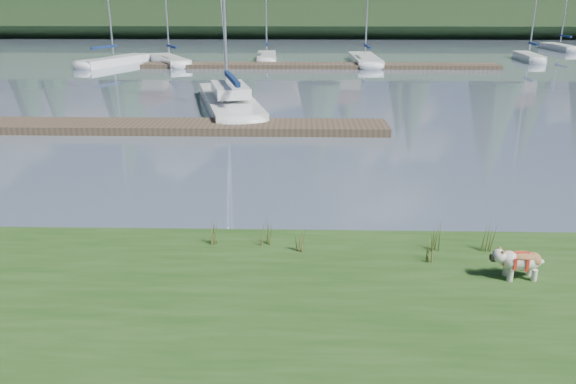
{
  "coord_description": "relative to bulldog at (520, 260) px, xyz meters",
  "views": [
    {
      "loc": [
        0.78,
        -11.97,
        4.76
      ],
      "look_at": [
        0.48,
        -0.5,
        0.81
      ],
      "focal_mm": 35.0,
      "sensor_mm": 36.0,
      "label": 1
    }
  ],
  "objects": [
    {
      "name": "weed_0",
      "position": [
        -4.27,
        1.28,
        -0.06
      ],
      "size": [
        0.17,
        0.14,
        0.65
      ],
      "color": "#475B23",
      "rests_on": "bank"
    },
    {
      "name": "weed_5",
      "position": [
        -0.16,
        1.06,
        -0.07
      ],
      "size": [
        0.17,
        0.14,
        0.61
      ],
      "color": "#475B23",
      "rests_on": "bank"
    },
    {
      "name": "ground",
      "position": [
        -4.39,
        33.48,
        -0.68
      ],
      "size": [
        200.0,
        200.0,
        0.0
      ],
      "primitive_type": "plane",
      "color": "#7C8DA3",
      "rests_on": "ground"
    },
    {
      "name": "dock_near",
      "position": [
        -8.39,
        12.48,
        -0.53
      ],
      "size": [
        16.0,
        2.0,
        0.3
      ],
      "primitive_type": "cube",
      "color": "#4C3D2C",
      "rests_on": "ground"
    },
    {
      "name": "weed_2",
      "position": [
        -1.15,
        1.05,
        -0.05
      ],
      "size": [
        0.17,
        0.14,
        0.66
      ],
      "color": "#475B23",
      "rests_on": "bank"
    },
    {
      "name": "ridge",
      "position": [
        -4.39,
        76.48,
        1.82
      ],
      "size": [
        200.0,
        20.0,
        5.0
      ],
      "primitive_type": "cube",
      "color": "black",
      "rests_on": "ground"
    },
    {
      "name": "sailboat_bg_4",
      "position": [
        14.91,
        39.53,
        -0.35
      ],
      "size": [
        1.96,
        6.51,
        9.62
      ],
      "rotation": [
        0.0,
        0.0,
        1.46
      ],
      "color": "white",
      "rests_on": "ground"
    },
    {
      "name": "bank",
      "position": [
        -4.39,
        -2.52,
        -0.5
      ],
      "size": [
        60.0,
        9.0,
        0.35
      ],
      "primitive_type": "cube",
      "color": "#2B4F1C",
      "rests_on": "ground"
    },
    {
      "name": "sailboat_bg_5",
      "position": [
        21.67,
        49.66,
        -0.36
      ],
      "size": [
        1.44,
        7.18,
        10.36
      ],
      "rotation": [
        0.0,
        0.0,
        1.57
      ],
      "color": "white",
      "rests_on": "ground"
    },
    {
      "name": "mud_lip",
      "position": [
        -4.39,
        1.88,
        -0.61
      ],
      "size": [
        60.0,
        0.5,
        0.14
      ],
      "primitive_type": "cube",
      "color": "#33281C",
      "rests_on": "ground"
    },
    {
      "name": "sailboat_main",
      "position": [
        -7.16,
        17.78,
        -0.26
      ],
      "size": [
        4.41,
        10.46,
        14.63
      ],
      "rotation": [
        0.0,
        0.0,
        1.81
      ],
      "color": "white",
      "rests_on": "ground"
    },
    {
      "name": "bulldog",
      "position": [
        0.0,
        0.0,
        0.0
      ],
      "size": [
        0.87,
        0.39,
        0.52
      ],
      "rotation": [
        0.0,
        0.0,
        3.18
      ],
      "color": "silver",
      "rests_on": "bank"
    },
    {
      "name": "dock_far",
      "position": [
        -2.39,
        33.48,
        -0.53
      ],
      "size": [
        26.0,
        2.2,
        0.3
      ],
      "primitive_type": "cube",
      "color": "#4C3D2C",
      "rests_on": "ground"
    },
    {
      "name": "weed_1",
      "position": [
        -3.63,
        0.95,
        -0.12
      ],
      "size": [
        0.17,
        0.14,
        0.5
      ],
      "color": "#475B23",
      "rests_on": "bank"
    },
    {
      "name": "weed_3",
      "position": [
        -5.27,
        1.27,
        -0.11
      ],
      "size": [
        0.17,
        0.14,
        0.51
      ],
      "color": "#475B23",
      "rests_on": "bank"
    },
    {
      "name": "weed_4",
      "position": [
        -1.34,
        0.61,
        -0.14
      ],
      "size": [
        0.17,
        0.14,
        0.46
      ],
      "color": "#475B23",
      "rests_on": "bank"
    },
    {
      "name": "sailboat_bg_2",
      "position": [
        -6.61,
        38.85,
        -0.35
      ],
      "size": [
        1.85,
        7.44,
        11.14
      ],
      "rotation": [
        0.0,
        0.0,
        1.63
      ],
      "color": "white",
      "rests_on": "ground"
    },
    {
      "name": "sailboat_bg_1",
      "position": [
        -14.25,
        36.21,
        -0.35
      ],
      "size": [
        4.88,
        7.65,
        11.65
      ],
      "rotation": [
        0.0,
        0.0,
        2.04
      ],
      "color": "white",
      "rests_on": "ground"
    },
    {
      "name": "sailboat_bg_0",
      "position": [
        -17.86,
        35.73,
        -0.36
      ],
      "size": [
        4.34,
        8.04,
        11.61
      ],
      "rotation": [
        0.0,
        0.0,
        1.2
      ],
      "color": "white",
      "rests_on": "ground"
    },
    {
      "name": "sailboat_bg_3",
      "position": [
        1.23,
        37.29,
        -0.36
      ],
      "size": [
        1.95,
        9.29,
        13.47
      ],
      "rotation": [
        0.0,
        0.0,
        1.58
      ],
      "color": "white",
      "rests_on": "ground"
    }
  ]
}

